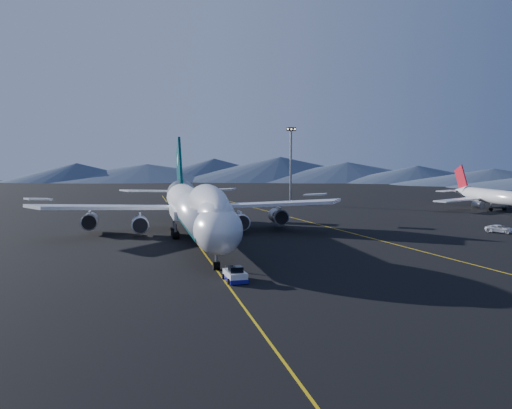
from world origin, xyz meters
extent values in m
plane|color=black|center=(0.00, 0.00, 0.00)|extent=(500.00, 500.00, 0.00)
cube|color=gold|center=(0.00, 0.00, 0.01)|extent=(0.25, 220.00, 0.01)
cube|color=gold|center=(30.00, 10.00, 0.01)|extent=(28.08, 198.09, 0.01)
cone|color=#435268|center=(-40.81, 231.43, 6.00)|extent=(100.00, 100.00, 12.00)
cone|color=#435268|center=(36.76, 232.11, 6.00)|extent=(100.00, 100.00, 12.00)
cone|color=#435268|center=(110.33, 207.49, 6.00)|extent=(100.00, 100.00, 12.00)
cone|color=#435268|center=(171.87, 160.27, 6.00)|extent=(100.00, 100.00, 12.00)
cylinder|color=silver|center=(0.00, 0.00, 5.60)|extent=(6.50, 56.00, 6.50)
ellipsoid|color=silver|center=(0.00, -28.00, 5.60)|extent=(6.50, 10.40, 6.50)
ellipsoid|color=silver|center=(0.00, -18.50, 8.10)|extent=(5.13, 25.16, 5.85)
cube|color=black|center=(0.00, -30.00, 6.80)|extent=(3.60, 1.61, 1.29)
cone|color=silver|center=(0.00, 33.00, 6.40)|extent=(6.50, 12.00, 6.50)
cube|color=#033738|center=(0.00, 1.00, 4.70)|extent=(6.24, 60.00, 1.10)
cube|color=silver|center=(0.00, 5.50, 4.50)|extent=(7.50, 13.00, 1.60)
cube|color=silver|center=(-14.50, 11.50, 5.20)|extent=(30.62, 23.28, 2.83)
cube|color=silver|center=(14.50, 11.50, 5.20)|extent=(30.62, 23.28, 2.83)
cylinder|color=slate|center=(-9.50, 7.50, 2.40)|extent=(2.90, 5.50, 2.90)
cylinder|color=slate|center=(-19.00, 14.00, 2.40)|extent=(2.90, 5.50, 2.90)
cylinder|color=slate|center=(9.50, 7.50, 2.40)|extent=(2.90, 5.50, 2.90)
cylinder|color=slate|center=(19.00, 14.00, 2.40)|extent=(2.90, 5.50, 2.90)
cube|color=#033738|center=(0.00, 32.00, 11.40)|extent=(0.55, 14.11, 15.94)
cube|color=silver|center=(-7.50, 34.50, 6.80)|extent=(12.39, 9.47, 0.98)
cube|color=silver|center=(7.50, 34.50, 6.80)|extent=(12.39, 9.47, 0.98)
cylinder|color=black|center=(0.00, -26.50, 0.55)|extent=(0.90, 1.10, 1.10)
cube|color=silver|center=(1.24, -33.80, 0.73)|extent=(2.42, 4.43, 1.08)
cube|color=navy|center=(1.24, -33.80, 0.34)|extent=(2.53, 4.63, 0.49)
cube|color=black|center=(1.24, -33.80, 1.52)|extent=(1.66, 1.66, 0.88)
cylinder|color=silver|center=(86.20, 33.18, 3.72)|extent=(3.92, 33.03, 3.92)
cone|color=silver|center=(86.20, 52.79, 4.13)|extent=(3.92, 7.22, 3.92)
cube|color=silver|center=(75.88, 38.35, 2.89)|extent=(17.33, 11.70, 0.36)
cylinder|color=slate|center=(80.52, 35.76, 1.65)|extent=(1.96, 3.61, 1.96)
cube|color=#B6101F|center=(86.20, 53.31, 8.05)|extent=(0.36, 7.04, 8.32)
imported|color=white|center=(59.70, -3.07, 0.77)|extent=(5.54, 5.82, 1.53)
cylinder|color=black|center=(36.30, 65.31, 0.18)|extent=(2.16, 2.16, 0.36)
cylinder|color=slate|center=(36.30, 65.31, 11.27)|extent=(0.63, 0.63, 22.54)
cube|color=black|center=(36.30, 65.31, 22.81)|extent=(2.89, 0.72, 1.08)
camera|label=1|loc=(-10.87, -101.16, 15.57)|focal=40.00mm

